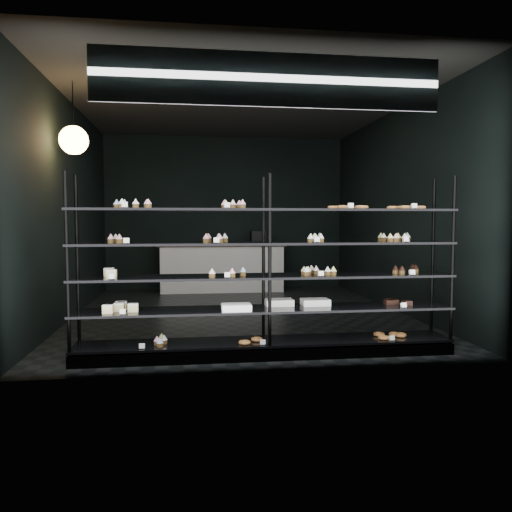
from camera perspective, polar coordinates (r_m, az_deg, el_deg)
The scene contains 5 objects.
room at distance 7.67m, azimuth -1.88°, elevation 5.26°, with size 5.01×6.01×3.20m.
display_shelf at distance 5.30m, azimuth 0.92°, elevation -4.71°, with size 4.00×0.50×1.91m.
signage at distance 4.94m, azimuth 1.66°, elevation 19.46°, with size 3.30×0.05×0.50m.
pendant_lamp at distance 6.84m, azimuth -20.11°, elevation 12.33°, with size 0.36×0.36×0.91m.
service_counter at distance 10.19m, azimuth -3.86°, elevation -1.22°, with size 2.55×0.65×1.23m.
Camera 1 is at (-0.76, -7.63, 1.43)m, focal length 35.00 mm.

